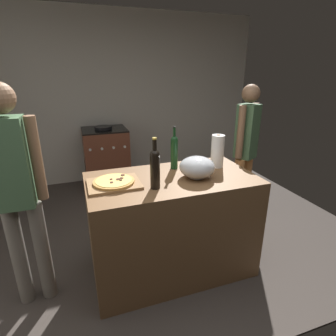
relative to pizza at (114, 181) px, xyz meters
The scene contains 12 objects.
ground_plane 1.38m from the pizza, 63.89° to the left, with size 4.65×3.71×0.02m, color #3F3833.
kitchen_wall_rear 2.56m from the pizza, 80.04° to the left, with size 4.65×0.10×2.60m, color #BCB7AD.
counter 0.68m from the pizza, ahead, with size 1.40×0.75×0.91m, color brown.
cutting_board 0.02m from the pizza, 159.38° to the right, with size 0.40×0.32×0.02m, color #9E7247.
pizza is the anchor object (origin of this frame).
mixing_bowl 0.68m from the pizza, ahead, with size 0.29×0.29×0.18m.
paper_towel_roll 0.97m from the pizza, ahead, with size 0.12×0.12×0.30m.
wine_bottle_dark 0.62m from the pizza, 19.00° to the left, with size 0.06×0.06×0.39m.
wine_bottle_green 0.36m from the pizza, 29.06° to the right, with size 0.07×0.07×0.39m.
stove 2.16m from the pizza, 85.28° to the left, with size 0.65×0.60×0.96m.
person_in_stripes 0.67m from the pizza, behind, with size 0.38×0.20×1.69m.
person_in_red 1.66m from the pizza, 19.24° to the left, with size 0.33×0.27×1.61m.
Camera 1 is at (-0.68, -1.30, 1.76)m, focal length 29.01 mm.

